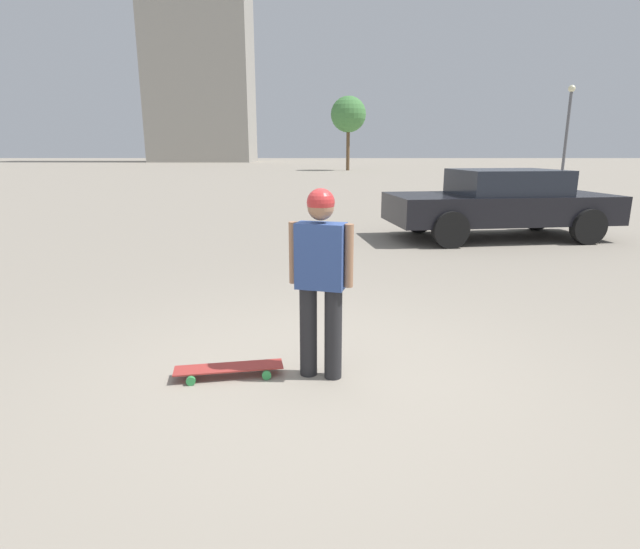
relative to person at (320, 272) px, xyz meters
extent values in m
plane|color=gray|center=(0.00, 0.00, -0.90)|extent=(220.00, 220.00, 0.00)
cylinder|color=#262628|center=(-0.10, 0.03, -0.52)|extent=(0.14, 0.14, 0.77)
cylinder|color=#262628|center=(0.10, -0.03, -0.52)|extent=(0.14, 0.14, 0.77)
cube|color=#334C8C|center=(0.00, 0.00, 0.13)|extent=(0.43, 0.30, 0.53)
cylinder|color=#9E7051|center=(-0.22, 0.06, 0.14)|extent=(0.07, 0.07, 0.50)
cylinder|color=#9E7051|center=(0.22, -0.06, 0.14)|extent=(0.07, 0.07, 0.50)
sphere|color=#9E7051|center=(0.00, 0.00, 0.52)|extent=(0.21, 0.21, 0.21)
sphere|color=red|center=(0.00, 0.00, 0.56)|extent=(0.22, 0.22, 0.22)
cube|color=#A5332D|center=(-0.77, -0.02, -0.82)|extent=(0.92, 0.35, 0.01)
cylinder|color=green|center=(-1.05, -0.18, -0.87)|extent=(0.08, 0.04, 0.08)
cylinder|color=green|center=(-1.09, 0.04, -0.87)|extent=(0.08, 0.04, 0.08)
cylinder|color=green|center=(-0.45, -0.08, -0.87)|extent=(0.08, 0.04, 0.08)
cylinder|color=green|center=(-0.49, 0.15, -0.87)|extent=(0.08, 0.04, 0.08)
cube|color=black|center=(3.82, 6.77, -0.25)|extent=(4.88, 2.51, 0.58)
cube|color=#1E232D|center=(3.93, 6.78, 0.29)|extent=(2.31, 1.98, 0.51)
cylinder|color=black|center=(2.51, 5.63, -0.55)|extent=(0.74, 0.30, 0.72)
cylinder|color=black|center=(2.25, 7.51, -0.55)|extent=(0.74, 0.30, 0.72)
cylinder|color=black|center=(5.38, 6.02, -0.55)|extent=(0.74, 0.30, 0.72)
cylinder|color=black|center=(5.12, 7.90, -0.55)|extent=(0.74, 0.30, 0.72)
cube|color=#9E998E|center=(-17.98, 76.21, 20.63)|extent=(15.15, 10.27, 43.07)
cylinder|color=brown|center=(2.53, 42.76, 1.00)|extent=(0.31, 0.31, 3.82)
sphere|color=#478442|center=(2.53, 42.76, 4.01)|extent=(3.15, 3.15, 3.15)
cylinder|color=#59595E|center=(10.25, 17.62, 1.17)|extent=(0.12, 0.12, 4.15)
sphere|color=beige|center=(10.25, 17.62, 3.36)|extent=(0.28, 0.28, 0.28)
camera|label=1|loc=(-0.01, -3.89, 0.96)|focal=28.00mm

